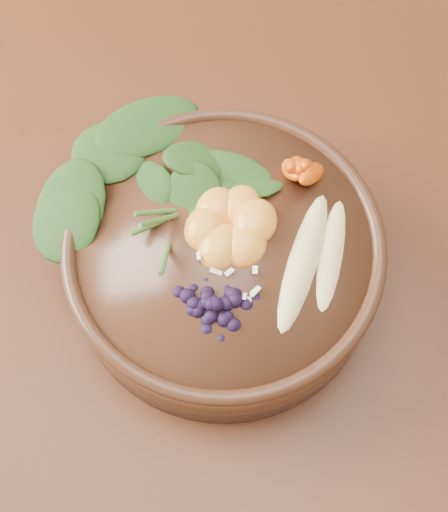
% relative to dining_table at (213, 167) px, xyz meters
% --- Properties ---
extents(ground, '(4.00, 4.00, 0.00)m').
position_rel_dining_table_xyz_m(ground, '(0.00, 0.00, -0.66)').
color(ground, '#381E0F').
rests_on(ground, ground).
extents(dining_table, '(1.60, 0.90, 0.75)m').
position_rel_dining_table_xyz_m(dining_table, '(0.00, 0.00, 0.00)').
color(dining_table, '#331C0C').
rests_on(dining_table, ground).
extents(stoneware_bowl, '(0.29, 0.29, 0.07)m').
position_rel_dining_table_xyz_m(stoneware_bowl, '(0.07, -0.15, 0.13)').
color(stoneware_bowl, '#452514').
rests_on(stoneware_bowl, dining_table).
extents(kale_heap, '(0.19, 0.17, 0.04)m').
position_rel_dining_table_xyz_m(kale_heap, '(0.02, -0.11, 0.18)').
color(kale_heap, '#234919').
rests_on(kale_heap, stoneware_bowl).
extents(carrot_cluster, '(0.06, 0.06, 0.07)m').
position_rel_dining_table_xyz_m(carrot_cluster, '(0.11, -0.08, 0.20)').
color(carrot_cluster, '#E6530A').
rests_on(carrot_cluster, stoneware_bowl).
extents(banana_halves, '(0.06, 0.15, 0.02)m').
position_rel_dining_table_xyz_m(banana_halves, '(0.14, -0.14, 0.17)').
color(banana_halves, '#E0CC84').
rests_on(banana_halves, stoneware_bowl).
extents(mandarin_cluster, '(0.08, 0.09, 0.03)m').
position_rel_dining_table_xyz_m(mandarin_cluster, '(0.07, -0.14, 0.17)').
color(mandarin_cluster, orange).
rests_on(mandarin_cluster, stoneware_bowl).
extents(blueberry_pile, '(0.13, 0.10, 0.03)m').
position_rel_dining_table_xyz_m(blueberry_pile, '(0.08, -0.20, 0.18)').
color(blueberry_pile, black).
rests_on(blueberry_pile, stoneware_bowl).
extents(coconut_flakes, '(0.09, 0.07, 0.01)m').
position_rel_dining_table_xyz_m(coconut_flakes, '(0.08, -0.17, 0.16)').
color(coconut_flakes, white).
rests_on(coconut_flakes, stoneware_bowl).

